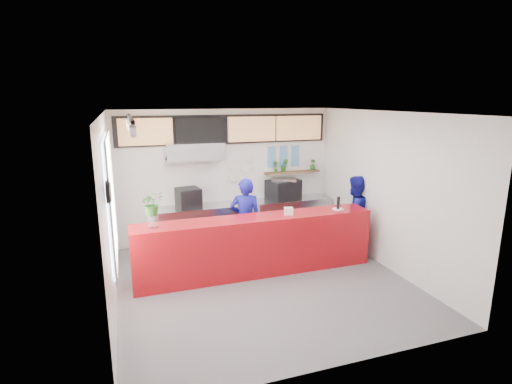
{
  "coord_description": "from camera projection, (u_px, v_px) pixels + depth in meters",
  "views": [
    {
      "loc": [
        -2.26,
        -6.25,
        3.23
      ],
      "look_at": [
        0.1,
        0.7,
        1.5
      ],
      "focal_mm": 28.0,
      "sensor_mm": 36.0,
      "label": 1
    }
  ],
  "objects": [
    {
      "name": "hood_lip",
      "position": [
        194.0,
        160.0,
        8.49
      ],
      "size": [
        1.2,
        0.69,
        0.31
      ],
      "primitive_type": "cube",
      "rotation": [
        -0.35,
        0.0,
        0.0
      ],
      "color": "#B2B5BA",
      "rests_on": "ceiling"
    },
    {
      "name": "window_pane",
      "position": [
        111.0,
        197.0,
        6.32
      ],
      "size": [
        0.04,
        2.2,
        1.9
      ],
      "primitive_type": "cube",
      "color": "silver",
      "rests_on": "wall_left"
    },
    {
      "name": "herb_d",
      "position": [
        313.0,
        165.0,
        9.71
      ],
      "size": [
        0.15,
        0.14,
        0.26
      ],
      "primitive_type": "imported",
      "rotation": [
        0.0,
        0.0,
        -0.06
      ],
      "color": "#286322",
      "rests_on": "herb_shelf"
    },
    {
      "name": "photo_frame_a",
      "position": [
        272.0,
        152.0,
        9.38
      ],
      "size": [
        0.2,
        0.02,
        0.25
      ],
      "primitive_type": "cube",
      "color": "#598CBF",
      "rests_on": "wall_back"
    },
    {
      "name": "dec_plate_a",
      "position": [
        233.0,
        164.0,
        9.13
      ],
      "size": [
        0.24,
        0.03,
        0.24
      ],
      "primitive_type": "cylinder",
      "rotation": [
        1.57,
        0.0,
        0.0
      ],
      "color": "silver",
      "rests_on": "wall_back"
    },
    {
      "name": "soffit",
      "position": [
        226.0,
        129.0,
        8.89
      ],
      "size": [
        4.8,
        0.04,
        0.65
      ],
      "primitive_type": "cube",
      "color": "black",
      "rests_on": "wall_back"
    },
    {
      "name": "service_counter",
      "position": [
        256.0,
        245.0,
        7.45
      ],
      "size": [
        4.5,
        0.6,
        1.1
      ],
      "primitive_type": "cube",
      "color": "#A60B13",
      "rests_on": "ground"
    },
    {
      "name": "white_plate",
      "position": [
        338.0,
        209.0,
        7.82
      ],
      "size": [
        0.25,
        0.25,
        0.02
      ],
      "primitive_type": "cylinder",
      "rotation": [
        0.0,
        0.0,
        -0.13
      ],
      "color": "white",
      "rests_on": "service_counter"
    },
    {
      "name": "herb_a",
      "position": [
        276.0,
        166.0,
        9.4
      ],
      "size": [
        0.17,
        0.14,
        0.28
      ],
      "primitive_type": "imported",
      "rotation": [
        0.0,
        0.0,
        -0.27
      ],
      "color": "#286322",
      "rests_on": "herb_shelf"
    },
    {
      "name": "photo_frame_f",
      "position": [
        295.0,
        161.0,
        9.62
      ],
      "size": [
        0.2,
        0.02,
        0.25
      ],
      "primitive_type": "cube",
      "color": "#598CBF",
      "rests_on": "wall_back"
    },
    {
      "name": "wall_back",
      "position": [
        227.0,
        175.0,
        9.17
      ],
      "size": [
        5.0,
        0.0,
        5.0
      ],
      "primitive_type": "plane",
      "rotation": [
        1.57,
        0.0,
        0.0
      ],
      "color": "white",
      "rests_on": "ground"
    },
    {
      "name": "menu_board_far_left",
      "position": [
        146.0,
        132.0,
        8.27
      ],
      "size": [
        1.1,
        0.1,
        0.55
      ],
      "primitive_type": "cube",
      "color": "tan",
      "rests_on": "wall_back"
    },
    {
      "name": "photo_frame_b",
      "position": [
        284.0,
        151.0,
        9.47
      ],
      "size": [
        0.2,
        0.02,
        0.25
      ],
      "primitive_type": "cube",
      "color": "#598CBF",
      "rests_on": "wall_back"
    },
    {
      "name": "photo_frame_c",
      "position": [
        295.0,
        151.0,
        9.57
      ],
      "size": [
        0.2,
        0.02,
        0.25
      ],
      "primitive_type": "cube",
      "color": "#598CBF",
      "rests_on": "wall_back"
    },
    {
      "name": "basil_vase",
      "position": [
        152.0,
        204.0,
        6.63
      ],
      "size": [
        0.44,
        0.41,
        0.41
      ],
      "primitive_type": "imported",
      "rotation": [
        0.0,
        0.0,
        0.29
      ],
      "color": "#286322",
      "rests_on": "glass_vase"
    },
    {
      "name": "glass_vase",
      "position": [
        153.0,
        222.0,
        6.7
      ],
      "size": [
        0.19,
        0.19,
        0.21
      ],
      "primitive_type": "cylinder",
      "rotation": [
        0.0,
        0.0,
        0.13
      ],
      "color": "silver",
      "rests_on": "service_counter"
    },
    {
      "name": "wall_clock_rim",
      "position": [
        108.0,
        192.0,
        5.14
      ],
      "size": [
        0.05,
        0.3,
        0.3
      ],
      "primitive_type": "cylinder",
      "rotation": [
        0.0,
        1.57,
        0.0
      ],
      "color": "black",
      "rests_on": "wall_left"
    },
    {
      "name": "menu_board_mid_right",
      "position": [
        252.0,
        129.0,
        8.99
      ],
      "size": [
        1.1,
        0.1,
        0.55
      ],
      "primitive_type": "cube",
      "color": "tan",
      "rests_on": "wall_back"
    },
    {
      "name": "menu_board_mid_left",
      "position": [
        201.0,
        130.0,
        8.63
      ],
      "size": [
        1.1,
        0.1,
        0.55
      ],
      "primitive_type": "cube",
      "color": "black",
      "rests_on": "wall_back"
    },
    {
      "name": "wall_clock_face",
      "position": [
        110.0,
        192.0,
        5.15
      ],
      "size": [
        0.02,
        0.26,
        0.26
      ],
      "primitive_type": "cylinder",
      "rotation": [
        0.0,
        1.57,
        0.0
      ],
      "color": "white",
      "rests_on": "wall_left"
    },
    {
      "name": "dec_plate_c",
      "position": [
        233.0,
        177.0,
        9.2
      ],
      "size": [
        0.24,
        0.03,
        0.24
      ],
      "primitive_type": "cylinder",
      "rotation": [
        1.57,
        0.0,
        0.0
      ],
      "color": "silver",
      "rests_on": "wall_back"
    },
    {
      "name": "menu_board_far_right",
      "position": [
        299.0,
        128.0,
        9.36
      ],
      "size": [
        1.1,
        0.1,
        0.55
      ],
      "primitive_type": "cube",
      "color": "tan",
      "rests_on": "wall_back"
    },
    {
      "name": "herb_shelf",
      "position": [
        292.0,
        172.0,
        9.57
      ],
      "size": [
        1.4,
        0.18,
        0.04
      ],
      "primitive_type": "cube",
      "color": "brown",
      "rests_on": "wall_back"
    },
    {
      "name": "prep_bench",
      "position": [
        196.0,
        226.0,
        8.88
      ],
      "size": [
        1.8,
        0.6,
        0.9
      ],
      "primitive_type": "cube",
      "color": "#B2B5BA",
      "rests_on": "ground"
    },
    {
      "name": "photo_frame_d",
      "position": [
        272.0,
        162.0,
        9.43
      ],
      "size": [
        0.2,
        0.02,
        0.25
      ],
      "primitive_type": "cube",
      "color": "#598CBF",
      "rests_on": "wall_back"
    },
    {
      "name": "espresso_machine",
      "position": [
        283.0,
        190.0,
        9.38
      ],
      "size": [
        0.84,
        0.71,
        0.47
      ],
      "primitive_type": "cube",
      "rotation": [
        0.0,
        0.0,
        0.3
      ],
      "color": "black",
      "rests_on": "right_bench"
    },
    {
      "name": "staff_right",
      "position": [
        354.0,
        213.0,
        8.55
      ],
      "size": [
        0.89,
        0.74,
        1.64
      ],
      "primitive_type": "imported",
      "rotation": [
        0.0,
        0.0,
        3.3
      ],
      "color": "navy",
      "rests_on": "ground"
    },
    {
      "name": "floor",
      "position": [
        263.0,
        281.0,
        7.21
      ],
      "size": [
        5.0,
        5.0,
        0.0
      ],
      "primitive_type": "plane",
      "color": "slate",
      "rests_on": "ground"
    },
    {
      "name": "napkin_holder",
      "position": [
        289.0,
        211.0,
        7.46
      ],
      "size": [
        0.18,
        0.13,
        0.14
      ],
      "primitive_type": "cube",
      "rotation": [
        0.0,
        0.0,
        -0.23
      ],
      "color": "white",
      "rests_on": "service_counter"
    },
    {
      "name": "dec_plate_b",
      "position": [
        246.0,
        168.0,
        9.25
      ],
      "size": [
        0.24,
        0.03,
        0.24
      ],
      "primitive_type": "cylinder",
      "rotation": [
        1.57,
        0.0,
        0.0
      ],
      "color": "silver",
      "rests_on": "wall_back"
    },
    {
      "name": "pepper_mill",
      "position": [
        338.0,
        203.0,
        7.79
      ],
      "size": [
        0.08,
        0.08,
        0.24
      ],
      "primitive_type": "cylinder",
      "rotation": [
        0.0,
        0.0,
        0.3
      ],
      "color": "black",
      "rests_on": "white_plate"
    },
    {
      "name": "dec_plate_d",
      "position": [
        248.0,
        157.0,
        9.2
      ],
      "size": [
        0.24,
        0.03,
        0.24
      ],
      "primitive_type": "cylinder",
      "rotation": [
        1.57,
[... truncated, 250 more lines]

